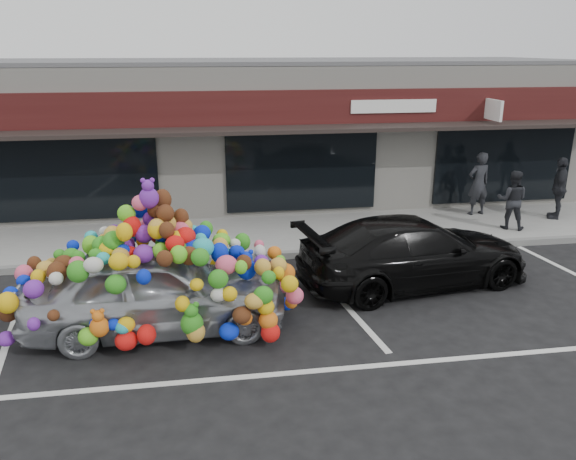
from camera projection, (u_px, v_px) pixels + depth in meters
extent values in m
plane|color=black|center=(194.00, 312.00, 10.41)|extent=(90.00, 90.00, 0.00)
cube|color=silver|center=(192.00, 133.00, 17.74)|extent=(24.00, 6.00, 4.20)
cube|color=#59595B|center=(188.00, 62.00, 17.07)|extent=(24.00, 6.00, 0.12)
cube|color=#380F0F|center=(189.00, 109.00, 14.52)|extent=(24.00, 0.18, 0.90)
cube|color=black|center=(189.00, 131.00, 14.19)|extent=(24.00, 1.20, 0.10)
cube|color=white|center=(493.00, 110.00, 15.31)|extent=(0.08, 0.95, 0.55)
cube|color=white|center=(394.00, 106.00, 15.21)|extent=(2.40, 0.04, 0.35)
cube|color=black|center=(76.00, 177.00, 14.66)|extent=(4.20, 0.12, 2.30)
cube|color=black|center=(302.00, 169.00, 15.54)|extent=(4.20, 0.12, 2.30)
cube|color=black|center=(503.00, 163.00, 16.41)|extent=(4.20, 0.12, 2.30)
cube|color=gray|center=(195.00, 239.00, 14.15)|extent=(26.00, 3.00, 0.15)
cube|color=slate|center=(194.00, 260.00, 12.74)|extent=(26.00, 0.18, 0.16)
cube|color=silver|center=(15.00, 319.00, 10.13)|extent=(0.73, 4.37, 0.01)
cube|color=silver|center=(338.00, 297.00, 11.01)|extent=(0.73, 4.37, 0.01)
cube|color=silver|center=(326.00, 370.00, 8.54)|extent=(14.00, 0.12, 0.01)
imported|color=gray|center=(156.00, 289.00, 9.57)|extent=(1.86, 4.44, 1.50)
ellipsoid|color=#FD1E24|center=(151.00, 216.00, 9.17)|extent=(1.37, 1.88, 1.12)
sphere|color=#E6B308|center=(247.00, 269.00, 9.56)|extent=(0.34, 0.34, 0.34)
sphere|color=#0D1AE2|center=(192.00, 323.00, 8.82)|extent=(0.36, 0.36, 0.36)
sphere|color=green|center=(116.00, 278.00, 10.40)|extent=(0.30, 0.30, 0.30)
sphere|color=#E76580|center=(148.00, 185.00, 9.01)|extent=(0.32, 0.32, 0.32)
sphere|color=yellow|center=(75.00, 273.00, 9.37)|extent=(0.30, 0.30, 0.30)
imported|color=black|center=(414.00, 252.00, 11.47)|extent=(2.70, 5.08, 1.40)
imported|color=black|center=(478.00, 184.00, 15.70)|extent=(0.70, 0.51, 1.78)
imported|color=black|center=(512.00, 200.00, 14.49)|extent=(0.94, 0.87, 1.54)
imported|color=black|center=(559.00, 188.00, 15.36)|extent=(1.07, 0.88, 1.71)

